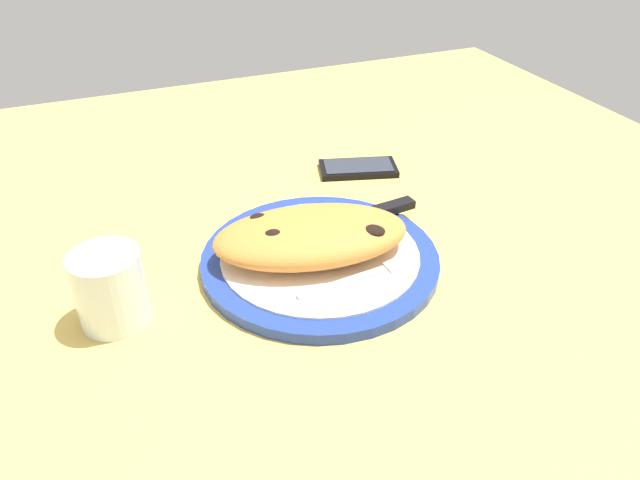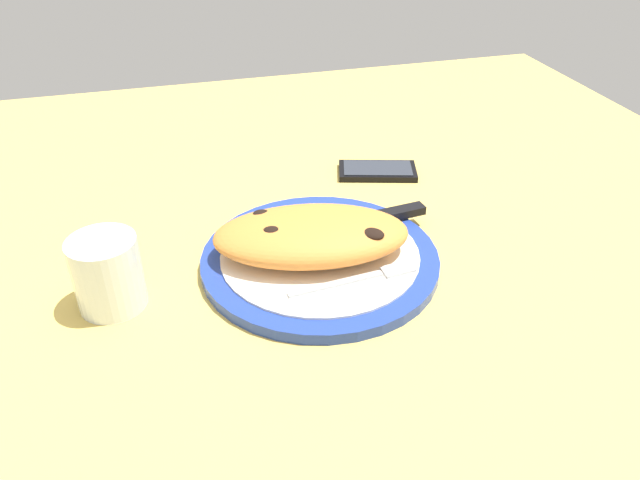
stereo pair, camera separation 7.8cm
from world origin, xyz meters
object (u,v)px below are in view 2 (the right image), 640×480
(plate, at_px, (320,259))
(smartphone, at_px, (377,171))
(calzone, at_px, (311,235))
(fork, at_px, (365,277))
(knife, at_px, (372,219))
(water_glass, at_px, (108,278))

(plate, bearing_deg, smartphone, 54.20)
(plate, height_order, calzone, calzone)
(fork, xyz_separation_m, knife, (0.05, 0.12, 0.00))
(plate, distance_m, fork, 0.08)
(smartphone, bearing_deg, calzone, -128.20)
(fork, bearing_deg, plate, 119.77)
(plate, bearing_deg, knife, 30.60)
(calzone, bearing_deg, plate, -31.46)
(calzone, height_order, smartphone, calzone)
(plate, relative_size, smartphone, 2.21)
(calzone, height_order, water_glass, water_glass)
(calzone, relative_size, smartphone, 1.94)
(calzone, bearing_deg, fork, -56.60)
(knife, height_order, smartphone, knife)
(water_glass, bearing_deg, fork, -10.65)
(calzone, height_order, knife, calzone)
(calzone, distance_m, knife, 0.11)
(calzone, relative_size, fork, 1.67)
(water_glass, bearing_deg, plate, 2.50)
(smartphone, bearing_deg, fork, -112.84)
(calzone, xyz_separation_m, water_glass, (-0.25, -0.02, -0.00))
(smartphone, relative_size, water_glass, 1.55)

